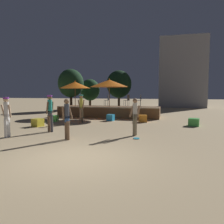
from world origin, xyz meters
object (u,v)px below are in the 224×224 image
object	(u,v)px
cube_seat_0	(54,118)
person_4	(7,115)
cube_seat_3	(111,118)
person_0	(135,116)
background_tree_0	(90,90)
background_tree_1	(119,84)
person_2	(67,118)
person_3	(50,111)
cube_seat_1	(143,119)
person_1	(81,107)
cube_seat_2	(194,122)
bistro_chair_0	(127,99)
patio_umbrella_0	(75,85)
frisbee_disc	(136,138)
background_tree_2	(71,83)
patio_umbrella_1	(109,83)
bistro_chair_1	(108,99)
cube_seat_4	(38,123)
bistro_chair_2	(140,99)

from	to	relation	value
cube_seat_0	person_4	size ratio (longest dim) A/B	0.36
cube_seat_0	cube_seat_3	distance (m)	3.80
person_0	background_tree_0	bearing A→B (deg)	-141.74
background_tree_1	cube_seat_3	bearing A→B (deg)	-80.55
person_2	person_3	world-z (taller)	person_3
cube_seat_3	cube_seat_1	bearing A→B (deg)	-4.10
person_1	background_tree_0	bearing A→B (deg)	-142.37
cube_seat_2	background_tree_0	xyz separation A→B (m)	(-10.46, 11.54, 2.00)
cube_seat_3	background_tree_0	world-z (taller)	background_tree_0
person_2	background_tree_1	world-z (taller)	background_tree_1
person_4	bistro_chair_0	xyz separation A→B (m)	(3.63, 8.94, 0.42)
person_3	bistro_chair_0	bearing A→B (deg)	83.24
patio_umbrella_0	bistro_chair_0	distance (m)	4.25
cube_seat_2	frisbee_disc	world-z (taller)	cube_seat_2
background_tree_0	frisbee_disc	bearing A→B (deg)	-64.02
cube_seat_2	background_tree_1	xyz separation A→B (m)	(-7.12, 12.51, 2.69)
background_tree_1	background_tree_0	bearing A→B (deg)	-163.79
patio_umbrella_0	cube_seat_0	distance (m)	3.76
background_tree_0	background_tree_2	size ratio (longest dim) A/B	0.80
patio_umbrella_1	bistro_chair_1	distance (m)	1.50
cube_seat_2	cube_seat_1	bearing A→B (deg)	163.53
frisbee_disc	person_0	bearing A→B (deg)	104.36
bistro_chair_1	background_tree_0	size ratio (longest dim) A/B	0.26
background_tree_2	cube_seat_0	bearing A→B (deg)	-72.76
person_2	bistro_chair_1	xyz separation A→B (m)	(-0.63, 8.61, 0.51)
person_0	person_3	size ratio (longest dim) A/B	0.92
cube_seat_4	frisbee_disc	bearing A→B (deg)	-18.41
cube_seat_0	cube_seat_3	world-z (taller)	cube_seat_3
person_0	background_tree_2	xyz separation A→B (m)	(-8.56, 12.04, 2.00)
person_2	cube_seat_4	bearing A→B (deg)	177.84
person_4	person_1	bearing A→B (deg)	-14.04
person_1	bistro_chair_0	bearing A→B (deg)	171.07
person_0	background_tree_2	bearing A→B (deg)	-132.74
person_1	person_4	distance (m)	5.14
background_tree_0	person_1	bearing A→B (deg)	-72.76
cube_seat_0	person_3	bearing A→B (deg)	-63.21
bistro_chair_0	frisbee_disc	xyz separation A→B (m)	(1.78, -7.90, -1.38)
patio_umbrella_0	cube_seat_1	distance (m)	6.23
cube_seat_0	person_4	distance (m)	5.23
cube_seat_1	background_tree_2	world-z (taller)	background_tree_2
cube_seat_4	person_2	size ratio (longest dim) A/B	0.38
bistro_chair_0	bistro_chair_1	distance (m)	1.57
person_0	frisbee_disc	bearing A→B (deg)	26.19
cube_seat_4	background_tree_1	distance (m)	15.18
cube_seat_3	background_tree_1	bearing A→B (deg)	99.45
person_2	person_1	bearing A→B (deg)	144.70
bistro_chair_2	cube_seat_4	bearing A→B (deg)	-53.16
person_3	background_tree_2	world-z (taller)	background_tree_2
cube_seat_3	cube_seat_2	bearing A→B (deg)	-11.38
bistro_chair_2	person_3	bearing A→B (deg)	-38.43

